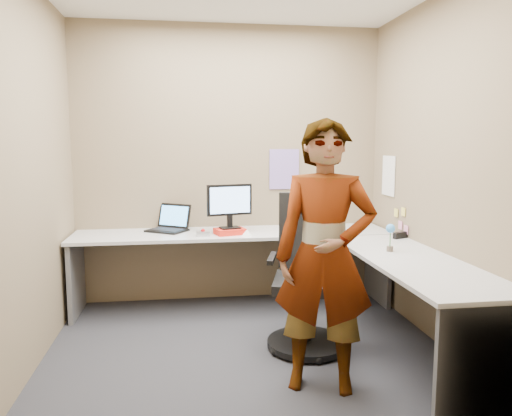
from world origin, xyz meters
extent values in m
plane|color=#232327|center=(0.00, 0.00, 0.00)|extent=(3.00, 3.00, 0.00)
plane|color=brown|center=(0.00, 1.30, 1.35)|extent=(3.00, 0.00, 3.00)
plane|color=brown|center=(1.50, 0.00, 1.35)|extent=(0.00, 2.70, 2.70)
plane|color=brown|center=(-1.50, 0.00, 1.35)|extent=(0.00, 2.70, 2.70)
cube|color=#BABABA|center=(0.00, 0.98, 0.71)|extent=(2.96, 0.65, 0.03)
cube|color=#BABABA|center=(1.18, -0.32, 0.71)|extent=(0.65, 1.91, 0.03)
cube|color=#59595B|center=(-1.44, 0.98, 0.35)|extent=(0.04, 0.60, 0.70)
cube|color=#59595B|center=(1.44, 0.98, 0.35)|extent=(0.04, 0.60, 0.70)
cube|color=#59595B|center=(1.18, -1.24, 0.35)|extent=(0.60, 0.04, 0.70)
cube|color=red|center=(-0.04, 0.86, 0.76)|extent=(0.31, 0.25, 0.05)
cube|color=black|center=(-0.04, 0.86, 0.79)|extent=(0.20, 0.16, 0.01)
cube|color=black|center=(-0.04, 0.88, 0.85)|extent=(0.05, 0.05, 0.11)
cube|color=black|center=(-0.04, 0.88, 1.05)|extent=(0.42, 0.13, 0.28)
cube|color=#89B4ED|center=(-0.04, 0.86, 1.05)|extent=(0.37, 0.10, 0.24)
cube|color=black|center=(-0.62, 1.09, 0.74)|extent=(0.43, 0.40, 0.02)
cube|color=black|center=(-0.55, 1.19, 0.86)|extent=(0.33, 0.26, 0.23)
cube|color=#4699E0|center=(-0.55, 1.19, 0.86)|extent=(0.28, 0.22, 0.18)
cube|color=#B7B7BC|center=(-0.29, 0.80, 0.75)|extent=(0.12, 0.08, 0.04)
sphere|color=red|center=(-0.29, 0.79, 0.78)|extent=(0.04, 0.04, 0.04)
cone|color=white|center=(0.10, 0.75, 0.76)|extent=(0.10, 0.10, 0.06)
cube|color=black|center=(1.42, 0.45, 0.76)|extent=(0.15, 0.10, 0.05)
cylinder|color=brown|center=(1.12, -0.04, 0.75)|extent=(0.05, 0.05, 0.04)
cylinder|color=#338C3F|center=(1.12, -0.04, 0.84)|extent=(0.01, 0.01, 0.14)
sphere|color=#4399EC|center=(1.12, -0.04, 0.91)|extent=(0.07, 0.07, 0.07)
cube|color=#846BB7|center=(0.55, 1.29, 1.30)|extent=(0.30, 0.01, 0.40)
cube|color=white|center=(1.49, 0.90, 1.25)|extent=(0.01, 0.28, 0.38)
cube|color=#F2E059|center=(1.49, 0.55, 0.95)|extent=(0.01, 0.07, 0.07)
cube|color=pink|center=(1.49, 0.60, 0.82)|extent=(0.01, 0.07, 0.07)
cube|color=pink|center=(1.49, 0.48, 0.80)|extent=(0.01, 0.07, 0.07)
cube|color=#F2E059|center=(1.49, 0.70, 0.92)|extent=(0.01, 0.07, 0.07)
cylinder|color=black|center=(0.46, -0.08, 0.04)|extent=(0.61, 0.61, 0.04)
cylinder|color=black|center=(0.46, -0.08, 0.28)|extent=(0.07, 0.07, 0.44)
cube|color=black|center=(0.46, -0.08, 0.51)|extent=(0.62, 0.62, 0.08)
cube|color=black|center=(0.52, 0.15, 0.87)|extent=(0.48, 0.18, 0.60)
cube|color=black|center=(0.20, -0.01, 0.70)|extent=(0.13, 0.33, 0.03)
cube|color=black|center=(0.72, -0.16, 0.70)|extent=(0.13, 0.33, 0.03)
imported|color=#999399|center=(0.41, -0.67, 0.86)|extent=(0.72, 0.58, 1.72)
camera|label=1|loc=(-0.46, -3.63, 1.57)|focal=35.00mm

